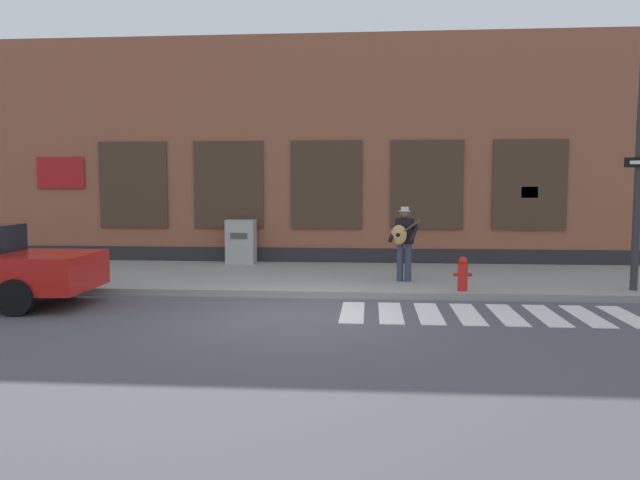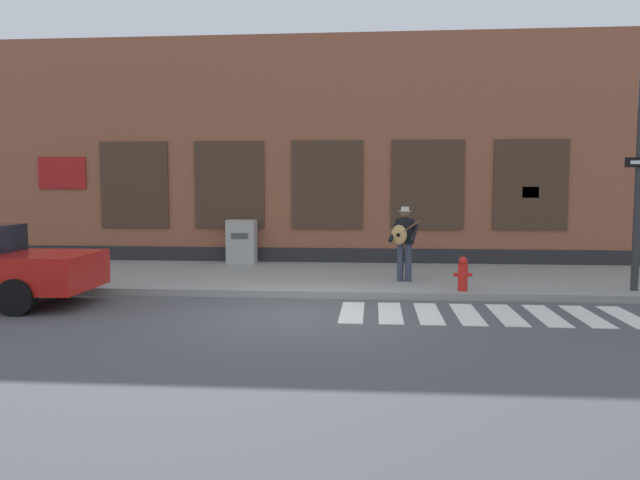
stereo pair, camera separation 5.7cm
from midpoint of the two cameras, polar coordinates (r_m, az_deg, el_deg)
name	(u,v)px [view 1 (the left image)]	position (r m, az deg, el deg)	size (l,w,h in m)	color
ground_plane	(300,316)	(11.06, -2.00, -6.94)	(160.00, 160.00, 0.00)	#4C4C51
sidewalk	(319,277)	(15.07, -0.18, -3.45)	(28.00, 4.89, 0.15)	gray
building_backdrop	(331,156)	(19.36, 0.93, 7.72)	(28.00, 4.06, 6.44)	#99563D
crosswalk	(487,314)	(11.52, 14.89, -6.59)	(5.20, 1.90, 0.01)	silver
busker	(404,239)	(14.00, 7.53, 0.09)	(0.72, 0.66, 1.67)	#33384C
utility_box	(241,242)	(17.30, -7.33, -0.15)	(0.78, 0.57, 1.20)	#ADADA8
fire_hydrant	(463,274)	(13.02, 12.79, -3.04)	(0.38, 0.20, 0.70)	red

